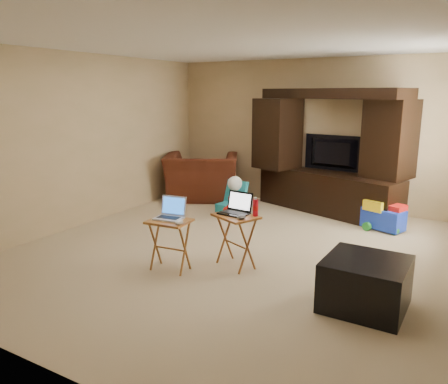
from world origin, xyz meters
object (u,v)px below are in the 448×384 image
Objects in this scene: mouse_left at (179,222)px; recliner at (202,177)px; laptop_left at (168,209)px; laptop_right at (234,204)px; ottoman at (365,284)px; television at (332,153)px; mouse_right at (241,217)px; push_toy at (383,215)px; tray_table_left at (170,245)px; entertainment_center at (329,152)px; water_bottle at (255,208)px; child_rocker at (231,197)px; tray_table_right at (236,241)px; plush_toy at (235,206)px.

recliner is at bearing 118.76° from mouse_left.
mouse_left is at bearing -32.54° from laptop_left.
laptop_left is 0.95× the size of laptop_right.
mouse_left reaches higher than ottoman.
laptop_right reaches higher than recliner.
ottoman is at bearing 114.56° from recliner.
mouse_right is (-0.07, -3.08, -0.33)m from television.
television is 2.96m from laptop_right.
tray_table_left reaches higher than push_toy.
water_bottle is (0.00, -2.73, -0.30)m from entertainment_center.
tray_table_right is (1.15, -1.98, 0.04)m from child_rocker.
recliner is 3.51m from mouse_left.
laptop_left is at bearing -175.72° from ottoman.
mouse_right reaches higher than mouse_left.
entertainment_center is 3.41m from mouse_left.
plush_toy is 0.61× the size of ottoman.
entertainment_center is at bearing 90.03° from water_bottle.
tray_table_right is 1.91× the size of laptop_right.
tray_table_left is at bearing 89.32° from recliner.
ottoman is at bearing 0.24° from tray_table_left.
recliner reaches higher than ottoman.
water_bottle reaches higher than mouse_left.
push_toy is at bearing 16.95° from child_rocker.
television is at bearing 108.68° from entertainment_center.
tray_table_right reaches higher than plush_toy.
water_bottle reaches higher than mouse_right.
water_bottle is (0.00, -2.88, -0.26)m from television.
ottoman is 1.42m from water_bottle.
push_toy is at bearing 66.95° from laptop_right.
ottoman is 2.26× the size of laptop_right.
mouse_left is at bearing -25.71° from tray_table_left.
water_bottle is at bearing 45.24° from tray_table_right.
push_toy is at bearing 15.45° from plush_toy.
tray_table_left is (-1.78, -2.71, 0.07)m from push_toy.
push_toy is 4.75× the size of mouse_right.
tray_table_right is at bearing 169.89° from ottoman.
television reaches higher than plush_toy.
push_toy is 4.98× the size of mouse_left.
child_rocker is 2.36m from push_toy.
mouse_right is (-1.36, 0.15, 0.40)m from ottoman.
tray_table_left is (0.33, -2.12, 0.07)m from plush_toy.
water_bottle is at bearing 24.18° from laptop_left.
television reaches higher than ottoman.
plush_toy is at bearing 55.17° from television.
entertainment_center reaches higher than plush_toy.
tray_table_left is 4.69× the size of mouse_right.
ottoman is (2.64, -2.25, -0.03)m from child_rocker.
laptop_left is at bearing -121.99° from tray_table_right.
television is at bearing 91.32° from laptop_right.
mouse_right is at bearing 173.87° from ottoman.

